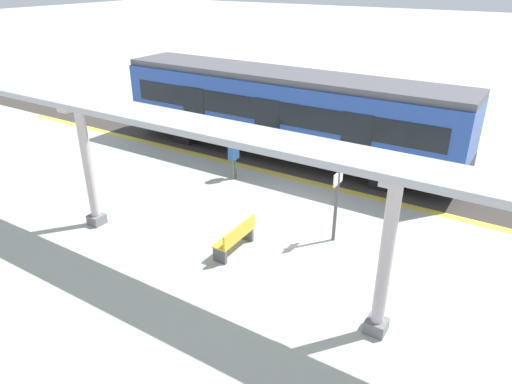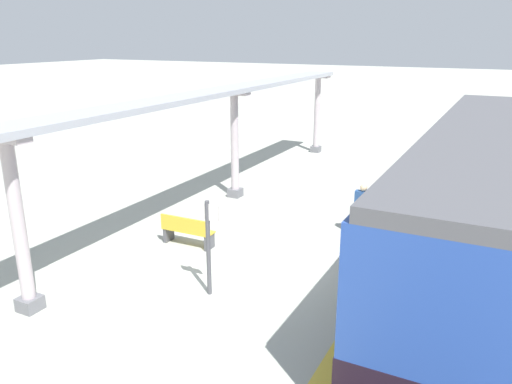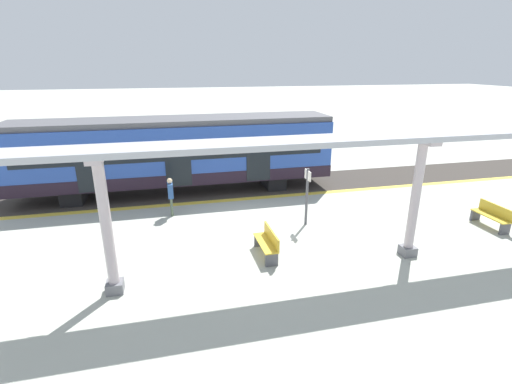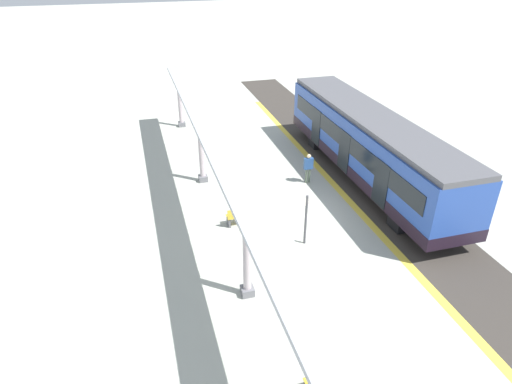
% 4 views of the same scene
% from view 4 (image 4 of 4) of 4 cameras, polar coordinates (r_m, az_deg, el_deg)
% --- Properties ---
extents(ground_plane, '(176.00, 176.00, 0.00)m').
position_cam_4_polar(ground_plane, '(20.02, 4.02, -3.18)').
color(ground_plane, '#AAAEA0').
extents(tactile_edge_strip, '(0.35, 32.79, 0.01)m').
position_cam_4_polar(tactile_edge_strip, '(21.22, 12.39, -1.83)').
color(tactile_edge_strip, gold).
rests_on(tactile_edge_strip, ground).
extents(trackbed, '(3.20, 44.79, 0.01)m').
position_cam_4_polar(trackbed, '(22.06, 16.50, -1.15)').
color(trackbed, '#38332D').
rests_on(trackbed, ground).
extents(train_near_carriage, '(2.65, 14.30, 3.48)m').
position_cam_4_polar(train_near_carriage, '(23.13, 14.05, 5.71)').
color(train_near_carriage, '#2748A1').
rests_on(train_near_carriage, ground).
extents(canopy_pillar_nearest, '(1.10, 0.44, 3.75)m').
position_cam_4_polar(canopy_pillar_nearest, '(30.02, -9.65, 11.62)').
color(canopy_pillar_nearest, slate).
rests_on(canopy_pillar_nearest, ground).
extents(canopy_pillar_second, '(1.10, 0.44, 3.75)m').
position_cam_4_polar(canopy_pillar_second, '(22.35, -6.97, 5.74)').
color(canopy_pillar_second, slate).
rests_on(canopy_pillar_second, ground).
extents(canopy_pillar_third, '(1.10, 0.44, 3.75)m').
position_cam_4_polar(canopy_pillar_third, '(14.74, -1.16, -7.31)').
color(canopy_pillar_third, slate).
rests_on(canopy_pillar_third, ground).
extents(canopy_beam, '(1.20, 26.41, 0.16)m').
position_cam_4_polar(canopy_beam, '(17.42, -4.80, 5.88)').
color(canopy_beam, '#A8AAB2').
rests_on(canopy_beam, canopy_pillar_nearest).
extents(bench_near_end, '(1.51, 0.47, 0.86)m').
position_cam_4_polar(bench_near_end, '(19.26, -1.52, -2.97)').
color(bench_near_end, gold).
rests_on(bench_near_end, ground).
extents(bench_mid_platform, '(1.50, 0.46, 0.86)m').
position_cam_4_polar(bench_mid_platform, '(13.11, 9.74, -22.49)').
color(bench_mid_platform, gold).
rests_on(bench_mid_platform, ground).
extents(platform_info_sign, '(0.56, 0.10, 2.20)m').
position_cam_4_polar(platform_info_sign, '(17.70, 6.36, -2.92)').
color(platform_info_sign, '#4C4C51').
rests_on(platform_info_sign, ground).
extents(passenger_waiting_near_edge, '(0.46, 0.21, 1.56)m').
position_cam_4_polar(passenger_waiting_near_edge, '(22.57, 6.66, 3.42)').
color(passenger_waiting_near_edge, '#4D5C48').
rests_on(passenger_waiting_near_edge, ground).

